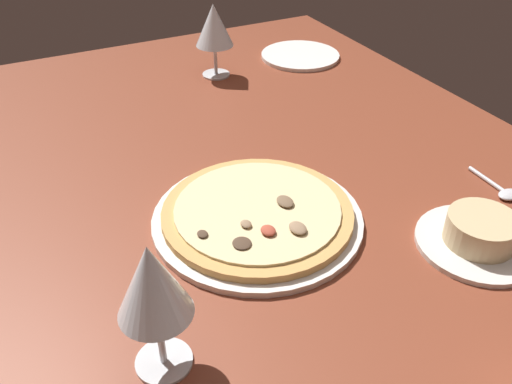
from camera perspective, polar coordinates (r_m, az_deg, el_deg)
name	(u,v)px	position (r cm, az deg, el deg)	size (l,w,h in cm)	color
dining_table	(255,205)	(86.40, -0.14, -1.42)	(150.00, 110.00, 4.00)	brown
pizza_main	(258,215)	(79.15, 0.16, -2.47)	(31.13, 31.13, 3.39)	silver
ramekin_on_saucer	(480,235)	(80.77, 22.64, -4.21)	(17.07, 17.07, 4.85)	silver
wine_glass_far	(152,285)	(54.21, -10.96, -9.66)	(7.85, 7.85, 17.00)	silver
wine_glass_near	(214,27)	(123.02, -4.48, 17.09)	(8.39, 8.39, 16.24)	silver
side_plate	(300,56)	(137.12, 4.72, 14.23)	(19.21, 19.21, 0.90)	white
spoon	(504,191)	(94.14, 24.81, 0.13)	(10.26, 4.09, 1.00)	silver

